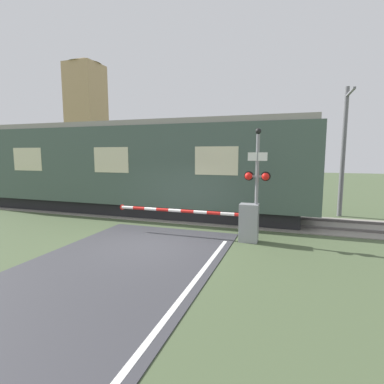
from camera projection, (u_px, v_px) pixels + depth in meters
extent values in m
plane|color=#475638|center=(151.00, 244.00, 9.50)|extent=(80.00, 80.00, 0.00)
cube|color=gray|center=(195.00, 216.00, 13.65)|extent=(36.00, 3.20, 0.03)
cube|color=#595451|center=(190.00, 218.00, 12.97)|extent=(36.00, 0.08, 0.10)
cube|color=#595451|center=(199.00, 212.00, 14.32)|extent=(36.00, 0.08, 0.10)
cube|color=black|center=(130.00, 206.00, 14.68)|extent=(15.77, 2.45, 0.60)
cube|color=#42564C|center=(128.00, 165.00, 14.42)|extent=(17.14, 2.88, 3.44)
cube|color=gray|center=(127.00, 126.00, 14.18)|extent=(16.80, 2.65, 0.24)
cube|color=beige|center=(216.00, 161.00, 11.53)|extent=(1.71, 0.02, 1.10)
cube|color=beige|center=(111.00, 160.00, 13.03)|extent=(1.71, 0.02, 1.10)
cube|color=beige|center=(27.00, 159.00, 14.52)|extent=(1.71, 0.02, 1.10)
cube|color=gray|center=(249.00, 223.00, 9.71)|extent=(0.60, 0.44, 1.24)
cylinder|color=gray|center=(249.00, 215.00, 9.68)|extent=(0.16, 0.16, 0.18)
cylinder|color=red|center=(242.00, 215.00, 9.75)|extent=(0.47, 0.11, 0.11)
cylinder|color=white|center=(228.00, 214.00, 9.90)|extent=(0.47, 0.11, 0.11)
cylinder|color=red|center=(214.00, 213.00, 10.05)|extent=(0.47, 0.11, 0.11)
cylinder|color=white|center=(200.00, 212.00, 10.20)|extent=(0.47, 0.11, 0.11)
cylinder|color=red|center=(187.00, 211.00, 10.35)|extent=(0.47, 0.11, 0.11)
cylinder|color=white|center=(175.00, 211.00, 10.49)|extent=(0.47, 0.11, 0.11)
cylinder|color=red|center=(163.00, 210.00, 10.64)|extent=(0.47, 0.11, 0.11)
cylinder|color=white|center=(151.00, 209.00, 10.79)|extent=(0.47, 0.11, 0.11)
cylinder|color=red|center=(139.00, 208.00, 10.94)|extent=(0.47, 0.11, 0.11)
cylinder|color=white|center=(128.00, 207.00, 11.09)|extent=(0.47, 0.11, 0.11)
cylinder|color=red|center=(122.00, 207.00, 11.16)|extent=(0.20, 0.02, 0.20)
cylinder|color=gray|center=(257.00, 189.00, 9.55)|extent=(0.11, 0.11, 3.45)
cube|color=gray|center=(257.00, 176.00, 9.50)|extent=(0.65, 0.07, 0.07)
sphere|color=red|center=(249.00, 176.00, 9.54)|extent=(0.24, 0.24, 0.24)
sphere|color=red|center=(266.00, 177.00, 9.37)|extent=(0.24, 0.24, 0.24)
cylinder|color=black|center=(249.00, 176.00, 9.64)|extent=(0.30, 0.06, 0.30)
cylinder|color=black|center=(266.00, 176.00, 9.47)|extent=(0.30, 0.06, 0.30)
cube|color=white|center=(258.00, 157.00, 9.38)|extent=(0.61, 0.02, 0.26)
sphere|color=black|center=(258.00, 131.00, 9.32)|extent=(0.18, 0.18, 0.18)
cylinder|color=slate|center=(343.00, 153.00, 13.37)|extent=(0.20, 0.20, 5.74)
cube|color=slate|center=(350.00, 92.00, 12.21)|extent=(0.10, 1.80, 0.08)
cube|color=tan|center=(87.00, 121.00, 38.71)|extent=(3.96, 3.96, 14.06)
cone|color=olive|center=(84.00, 61.00, 37.76)|extent=(4.35, 4.35, 0.80)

